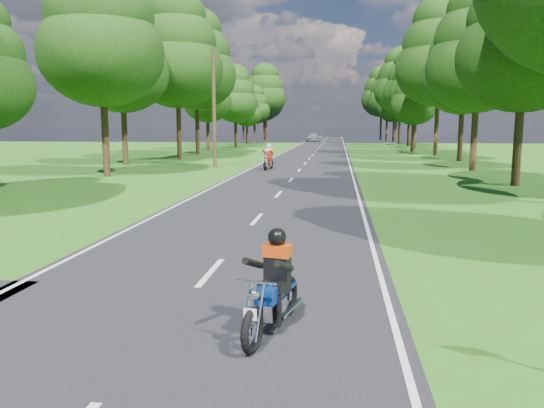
# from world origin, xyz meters

# --- Properties ---
(ground) EXTENTS (160.00, 160.00, 0.00)m
(ground) POSITION_xyz_m (0.00, 0.00, 0.00)
(ground) COLOR #315B14
(ground) RESTS_ON ground
(main_road) EXTENTS (7.00, 140.00, 0.02)m
(main_road) POSITION_xyz_m (0.00, 50.00, 0.01)
(main_road) COLOR black
(main_road) RESTS_ON ground
(road_markings) EXTENTS (7.40, 140.00, 0.01)m
(road_markings) POSITION_xyz_m (-0.14, 48.13, 0.02)
(road_markings) COLOR silver
(road_markings) RESTS_ON main_road
(treeline) EXTENTS (40.00, 115.35, 14.78)m
(treeline) POSITION_xyz_m (1.43, 60.06, 8.25)
(treeline) COLOR black
(treeline) RESTS_ON ground
(telegraph_pole) EXTENTS (1.20, 0.26, 8.00)m
(telegraph_pole) POSITION_xyz_m (-6.00, 28.00, 4.07)
(telegraph_pole) COLOR #382616
(telegraph_pole) RESTS_ON ground
(rider_near_blue) EXTENTS (0.97, 1.83, 1.45)m
(rider_near_blue) POSITION_xyz_m (1.58, -0.87, 0.75)
(rider_near_blue) COLOR navy
(rider_near_blue) RESTS_ON main_road
(rider_far_red) EXTENTS (0.87, 2.07, 1.68)m
(rider_far_red) POSITION_xyz_m (-2.04, 26.26, 0.86)
(rider_far_red) COLOR #AE1E0D
(rider_far_red) RESTS_ON main_road
(distant_car) EXTENTS (3.17, 4.86, 1.54)m
(distant_car) POSITION_xyz_m (-1.80, 84.77, 0.79)
(distant_car) COLOR #AAACB1
(distant_car) RESTS_ON main_road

